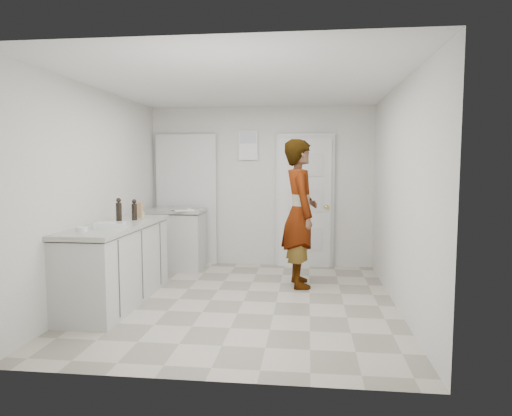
# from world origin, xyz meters

# --- Properties ---
(ground) EXTENTS (4.00, 4.00, 0.00)m
(ground) POSITION_xyz_m (0.00, 0.00, 0.00)
(ground) COLOR gray
(ground) RESTS_ON ground
(room_shell) EXTENTS (4.00, 4.00, 4.00)m
(room_shell) POSITION_xyz_m (-0.17, 1.95, 1.02)
(room_shell) COLOR beige
(room_shell) RESTS_ON ground
(main_counter) EXTENTS (0.64, 1.96, 0.93)m
(main_counter) POSITION_xyz_m (-1.45, -0.20, 0.43)
(main_counter) COLOR #BBBBB6
(main_counter) RESTS_ON ground
(side_counter) EXTENTS (0.84, 0.61, 0.93)m
(side_counter) POSITION_xyz_m (-1.25, 1.55, 0.43)
(side_counter) COLOR #BBBBB6
(side_counter) RESTS_ON ground
(person) EXTENTS (0.59, 0.78, 1.93)m
(person) POSITION_xyz_m (0.64, 0.79, 0.96)
(person) COLOR silver
(person) RESTS_ON ground
(cake_mix_box) EXTENTS (0.12, 0.08, 0.19)m
(cake_mix_box) POSITION_xyz_m (-1.44, 0.49, 1.02)
(cake_mix_box) COLOR #8E6847
(cake_mix_box) RESTS_ON main_counter
(spice_jar) EXTENTS (0.06, 0.06, 0.09)m
(spice_jar) POSITION_xyz_m (-1.32, 0.30, 0.97)
(spice_jar) COLOR tan
(spice_jar) RESTS_ON main_counter
(oil_cruet_a) EXTENTS (0.07, 0.07, 0.26)m
(oil_cruet_a) POSITION_xyz_m (-1.36, 0.14, 1.05)
(oil_cruet_a) COLOR black
(oil_cruet_a) RESTS_ON main_counter
(oil_cruet_b) EXTENTS (0.07, 0.07, 0.30)m
(oil_cruet_b) POSITION_xyz_m (-1.41, -0.20, 1.07)
(oil_cruet_b) COLOR black
(oil_cruet_b) RESTS_ON main_counter
(baking_dish) EXTENTS (0.37, 0.30, 0.06)m
(baking_dish) POSITION_xyz_m (-1.36, -0.53, 0.95)
(baking_dish) COLOR silver
(baking_dish) RESTS_ON main_counter
(egg_bowl) EXTENTS (0.12, 0.12, 0.05)m
(egg_bowl) POSITION_xyz_m (-1.54, -0.82, 0.95)
(egg_bowl) COLOR silver
(egg_bowl) RESTS_ON main_counter
(papers) EXTENTS (0.41, 0.44, 0.01)m
(papers) POSITION_xyz_m (-1.11, 1.40, 0.93)
(papers) COLOR white
(papers) RESTS_ON side_counter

